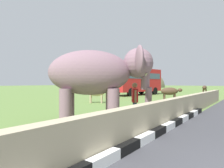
% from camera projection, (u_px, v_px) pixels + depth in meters
% --- Properties ---
extents(striped_curb, '(16.20, 0.20, 0.24)m').
position_uv_depth(striped_curb, '(117.00, 153.00, 4.20)').
color(striped_curb, white).
rests_on(striped_curb, ground_plane).
extents(barrier_parapet, '(28.00, 0.36, 1.00)m').
position_uv_depth(barrier_parapet, '(150.00, 118.00, 6.27)').
color(barrier_parapet, tan).
rests_on(barrier_parapet, ground_plane).
extents(elephant, '(3.77, 3.89, 3.00)m').
position_uv_depth(elephant, '(99.00, 74.00, 7.39)').
color(elephant, slate).
rests_on(elephant, ground_plane).
extents(person_handler, '(0.57, 0.44, 1.66)m').
position_uv_depth(person_handler, '(135.00, 100.00, 8.31)').
color(person_handler, navy).
rests_on(person_handler, ground_plane).
extents(bus_red, '(8.29, 3.88, 3.50)m').
position_uv_depth(bus_red, '(136.00, 79.00, 25.89)').
color(bus_red, '#B21E1E').
rests_on(bus_red, ground_plane).
extents(cow_near, '(1.37, 1.82, 1.23)m').
position_uv_depth(cow_near, '(96.00, 92.00, 15.78)').
color(cow_near, tan).
rests_on(cow_near, ground_plane).
extents(cow_mid, '(1.42, 1.79, 1.23)m').
position_uv_depth(cow_mid, '(170.00, 92.00, 17.07)').
color(cow_mid, '#473323').
rests_on(cow_mid, ground_plane).
extents(cow_far, '(1.90, 0.69, 1.23)m').
position_uv_depth(cow_far, '(205.00, 88.00, 29.34)').
color(cow_far, '#473323').
rests_on(cow_far, ground_plane).
extents(hill_east, '(30.52, 24.42, 16.63)m').
position_uv_depth(hill_east, '(128.00, 87.00, 68.64)').
color(hill_east, '#787258').
rests_on(hill_east, ground_plane).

